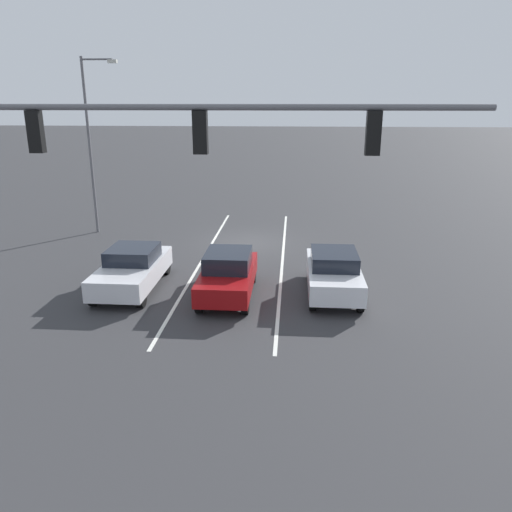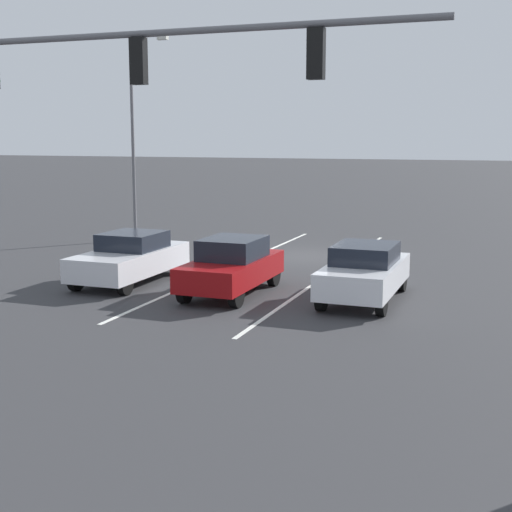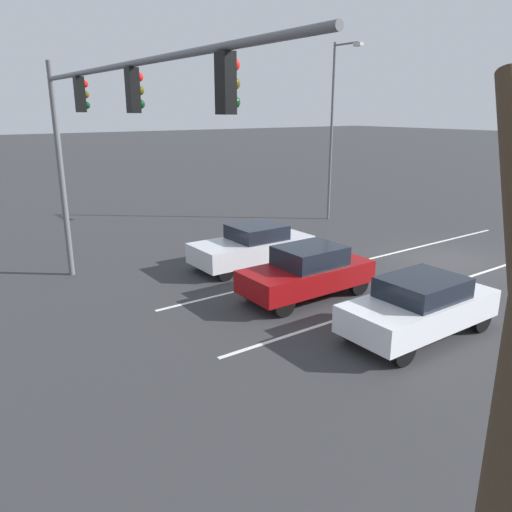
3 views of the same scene
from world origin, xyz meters
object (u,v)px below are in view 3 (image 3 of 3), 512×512
(car_maroon_midlane_front, at_px, (307,272))
(street_lamp_right_shoulder, at_px, (334,122))
(traffic_signal_gantry, at_px, (99,122))
(car_silver_rightlane_front, at_px, (253,246))
(car_white_leftlane_front, at_px, (420,306))

(car_maroon_midlane_front, xyz_separation_m, street_lamp_right_shoulder, (8.03, -8.65, 4.20))
(car_maroon_midlane_front, height_order, traffic_signal_gantry, traffic_signal_gantry)
(car_silver_rightlane_front, relative_size, street_lamp_right_shoulder, 0.52)
(car_white_leftlane_front, bearing_deg, street_lamp_right_shoulder, -34.51)
(car_white_leftlane_front, distance_m, traffic_signal_gantry, 9.60)
(car_silver_rightlane_front, distance_m, car_maroon_midlane_front, 3.70)
(traffic_signal_gantry, distance_m, street_lamp_right_shoulder, 15.16)
(car_white_leftlane_front, xyz_separation_m, car_maroon_midlane_front, (3.79, 0.52, 0.01))
(traffic_signal_gantry, height_order, street_lamp_right_shoulder, street_lamp_right_shoulder)
(car_silver_rightlane_front, bearing_deg, street_lamp_right_shoulder, -61.77)
(car_white_leftlane_front, relative_size, traffic_signal_gantry, 0.33)
(car_silver_rightlane_front, relative_size, traffic_signal_gantry, 0.35)
(car_silver_rightlane_front, distance_m, traffic_signal_gantry, 7.58)
(car_silver_rightlane_front, xyz_separation_m, car_maroon_midlane_front, (-3.66, 0.50, 0.06))
(car_white_leftlane_front, relative_size, street_lamp_right_shoulder, 0.49)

